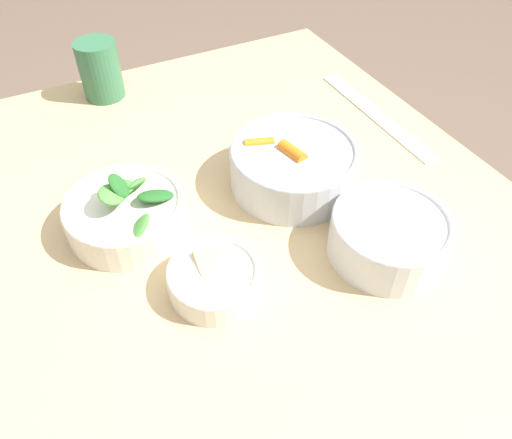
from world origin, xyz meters
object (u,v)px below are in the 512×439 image
at_px(bowl_greens, 126,212).
at_px(cup, 100,70).
at_px(bowl_carrots, 294,165).
at_px(bowl_beans_hotdog, 389,236).
at_px(ruler, 375,115).
at_px(bowl_cookies, 215,277).

distance_m(bowl_greens, cup, 0.36).
height_order(bowl_carrots, cup, cup).
relative_size(bowl_beans_hotdog, ruler, 0.51).
distance_m(bowl_greens, bowl_cookies, 0.16).
distance_m(bowl_carrots, bowl_beans_hotdog, 0.18).
xyz_separation_m(ruler, cup, (-0.29, -0.41, 0.05)).
height_order(bowl_carrots, ruler, bowl_carrots).
bearing_deg(bowl_carrots, bowl_greens, -95.08).
distance_m(bowl_carrots, bowl_cookies, 0.23).
distance_m(bowl_beans_hotdog, ruler, 0.33).
bearing_deg(bowl_beans_hotdog, bowl_carrots, -167.21).
bearing_deg(bowl_cookies, bowl_greens, -156.70).
relative_size(bowl_greens, ruler, 0.54).
bearing_deg(bowl_cookies, cup, -179.66).
bearing_deg(bowl_greens, cup, 170.18).
bearing_deg(bowl_greens, ruler, 98.56).
distance_m(ruler, cup, 0.51).
height_order(bowl_beans_hotdog, ruler, bowl_beans_hotdog).
relative_size(bowl_greens, cup, 1.56).
relative_size(bowl_greens, bowl_beans_hotdog, 1.06).
bearing_deg(bowl_cookies, bowl_carrots, 124.86).
bearing_deg(ruler, bowl_carrots, -67.43).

